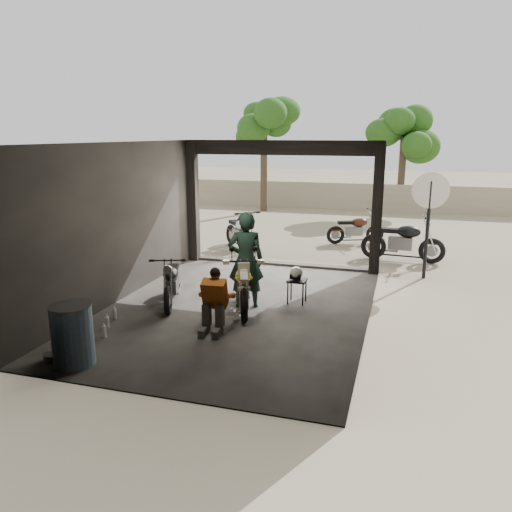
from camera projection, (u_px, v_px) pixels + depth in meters
The scene contains 16 objects.
ground at pixel (238, 309), 9.79m from camera, with size 80.00×80.00×0.00m, color #7A6D56.
garage at pixel (246, 240), 9.99m from camera, with size 7.00×7.13×3.20m.
boundary_wall at pixel (336, 196), 22.67m from camera, with size 18.00×0.30×1.20m, color gray.
tree_left at pixel (264, 118), 21.30m from camera, with size 2.20×2.20×5.60m.
tree_right at pixel (405, 129), 21.19m from camera, with size 2.20×2.20×5.00m.
main_bike at pixel (243, 282), 9.63m from camera, with size 0.71×1.72×1.15m, color #F0EFCB, non-canonical shape.
left_bike at pixel (171, 279), 9.97m from camera, with size 0.64×1.55×1.05m, color black, non-canonical shape.
outside_bike_a at pixel (240, 230), 14.72m from camera, with size 0.72×1.76×1.19m, color black, non-canonical shape.
outside_bike_b at pixel (356, 227), 15.51m from camera, with size 0.65×1.58×1.07m, color #421F10, non-canonical shape.
outside_bike_c at pixel (403, 238), 13.35m from camera, with size 0.79×1.92×1.30m, color black, non-canonical shape.
rider at pixel (246, 261), 9.69m from camera, with size 0.70×0.46×1.91m, color #162D23.
mechanic at pixel (213, 303), 8.53m from camera, with size 0.55×0.75×1.08m, color #CA611B, non-canonical shape.
stool at pixel (297, 283), 10.03m from camera, with size 0.37×0.37×0.51m.
helmet at pixel (296, 273), 10.02m from camera, with size 0.26×0.28×0.25m, color white.
oil_drum at pixel (73, 336), 7.31m from camera, with size 0.60×0.60×0.94m, color slate.
sign_post at pixel (429, 207), 11.49m from camera, with size 0.84×0.08×2.51m.
Camera 1 is at (2.98, -8.77, 3.35)m, focal length 35.00 mm.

